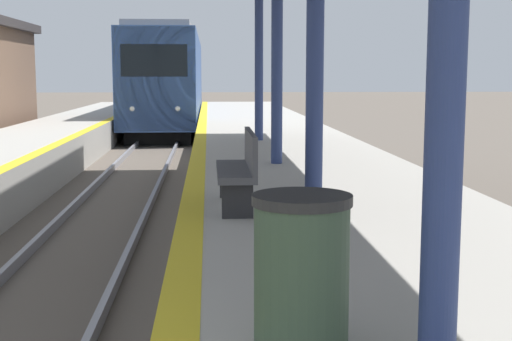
{
  "coord_description": "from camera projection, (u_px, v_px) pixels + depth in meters",
  "views": [
    {
      "loc": [
        1.87,
        -1.68,
        2.58
      ],
      "look_at": [
        3.24,
        18.96,
        -0.23
      ],
      "focal_mm": 50.0,
      "sensor_mm": 36.0,
      "label": 1
    }
  ],
  "objects": [
    {
      "name": "bench",
      "position": [
        241.0,
        167.0,
        8.62
      ],
      "size": [
        0.44,
        1.7,
        0.92
      ],
      "color": "#4C4C51",
      "rests_on": "platform_right"
    },
    {
      "name": "train",
      "position": [
        169.0,
        80.0,
        34.04
      ],
      "size": [
        2.86,
        19.27,
        4.48
      ],
      "color": "black",
      "rests_on": "ground"
    },
    {
      "name": "trash_bin",
      "position": [
        301.0,
        272.0,
        4.14
      ],
      "size": [
        0.58,
        0.58,
        0.92
      ],
      "color": "#384C38",
      "rests_on": "platform_right"
    }
  ]
}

